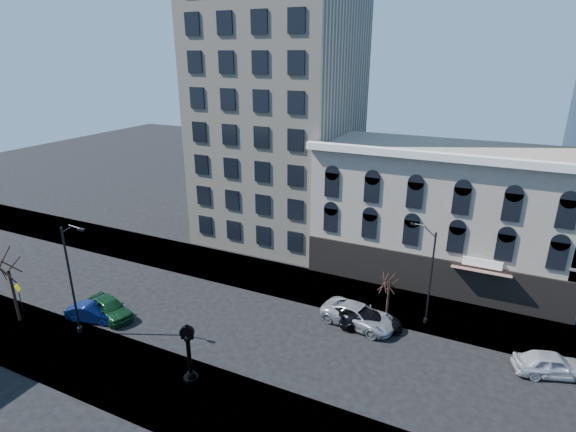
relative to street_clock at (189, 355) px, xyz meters
The scene contains 16 objects.
ground 7.03m from the street_clock, 92.02° to the left, with size 160.00×160.00×0.00m, color black.
sidewalk_far 14.86m from the street_clock, 90.92° to the left, with size 160.00×6.00×0.12m, color gray.
sidewalk_near 2.32m from the street_clock, 100.66° to the right, with size 160.00×6.00×0.12m, color gray.
cream_tower 31.58m from the street_clock, 103.92° to the left, with size 15.90×15.40×42.50m.
victorian_row 25.82m from the street_clock, 62.53° to the left, with size 22.60×11.19×12.50m.
street_clock is the anchor object (origin of this frame).
street_lamp_near 11.19m from the street_clock, behind, with size 2.30×0.35×8.89m.
street_lamp_far 18.30m from the street_clock, 48.15° to the left, with size 1.95×0.97×7.94m.
bare_tree_near 16.64m from the street_clock, behind, with size 4.07×4.07×6.99m.
bare_tree_far 16.19m from the street_clock, 54.37° to the left, with size 2.30×2.30×3.95m.
warning_sign 17.16m from the street_clock, behind, with size 0.85×0.12×2.62m.
car_near_a 11.06m from the street_clock, 161.92° to the left, with size 1.90×4.72×1.61m, color #143F1E.
car_near_b 11.53m from the street_clock, 167.61° to the left, with size 1.45×4.17×1.37m, color #0C194C.
car_far_a 13.31m from the street_clock, 54.08° to the left, with size 2.68×5.81×1.61m, color #A5A8AD.
car_far_b 13.82m from the street_clock, 50.73° to the left, with size 1.95×4.80×1.39m, color black.
car_far_c 23.32m from the street_clock, 26.91° to the left, with size 1.88×4.67×1.59m, color silver.
Camera 1 is at (15.82, -25.21, 19.69)m, focal length 28.00 mm.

